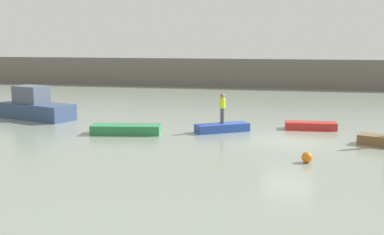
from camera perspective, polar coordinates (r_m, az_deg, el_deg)
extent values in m
plane|color=gray|center=(25.09, 11.32, -2.74)|extent=(120.00, 120.00, 0.00)
cube|color=#666056|center=(51.94, 11.82, 5.08)|extent=(80.00, 1.20, 3.09)
cube|color=#33476B|center=(33.04, -17.92, 0.75)|extent=(5.62, 3.53, 1.02)
cube|color=#4C5666|center=(33.24, -18.52, 2.62)|extent=(2.45, 2.03, 1.11)
cube|color=#2D7F47|center=(26.66, -7.81, -1.39)|extent=(3.92, 1.85, 0.51)
cube|color=#2B4CAD|center=(27.06, 3.59, -1.21)|extent=(3.08, 2.45, 0.47)
cube|color=red|center=(28.58, 13.89, -0.94)|extent=(2.94, 1.17, 0.43)
cylinder|color=#4C4C56|center=(26.95, 3.61, 0.20)|extent=(0.22, 0.22, 0.88)
cylinder|color=#D8F226|center=(26.84, 3.62, 1.72)|extent=(0.32, 0.32, 0.56)
sphere|color=#936B4C|center=(26.79, 3.63, 2.59)|extent=(0.26, 0.26, 0.26)
sphere|color=orange|center=(20.86, 13.46, -4.60)|extent=(0.46, 0.46, 0.46)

